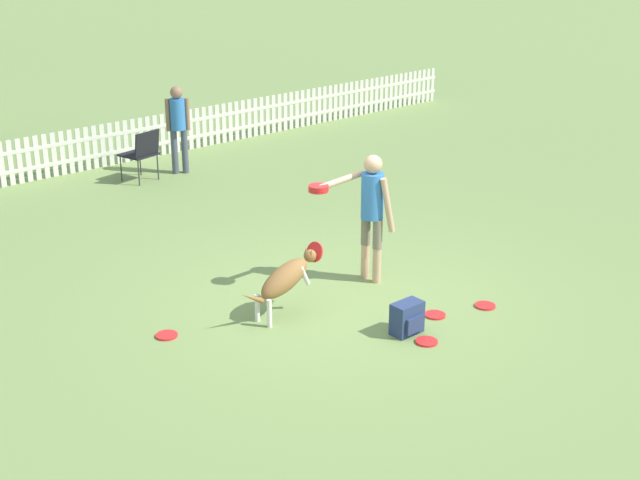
% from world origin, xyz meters
% --- Properties ---
extents(ground_plane, '(240.00, 240.00, 0.00)m').
position_xyz_m(ground_plane, '(0.00, 0.00, 0.00)').
color(ground_plane, olive).
extents(handler_person, '(1.00, 0.60, 1.64)m').
position_xyz_m(handler_person, '(0.59, 0.22, 1.03)').
color(handler_person, tan).
rests_on(handler_person, ground_plane).
extents(leaping_dog, '(1.22, 0.35, 0.78)m').
position_xyz_m(leaping_dog, '(-0.82, 0.12, 0.46)').
color(leaping_dog, olive).
rests_on(leaping_dog, ground_plane).
extents(frisbee_near_handler, '(0.24, 0.24, 0.02)m').
position_xyz_m(frisbee_near_handler, '(-0.10, -1.44, 0.01)').
color(frisbee_near_handler, red).
rests_on(frisbee_near_handler, ground_plane).
extents(frisbee_near_dog, '(0.24, 0.24, 0.02)m').
position_xyz_m(frisbee_near_dog, '(1.11, -1.26, 0.01)').
color(frisbee_near_dog, red).
rests_on(frisbee_near_dog, ground_plane).
extents(frisbee_midfield, '(0.24, 0.24, 0.02)m').
position_xyz_m(frisbee_midfield, '(0.47, -1.04, 0.01)').
color(frisbee_midfield, red).
rests_on(frisbee_midfield, ground_plane).
extents(frisbee_far_scatter, '(0.24, 0.24, 0.02)m').
position_xyz_m(frisbee_far_scatter, '(-2.17, 0.55, 0.01)').
color(frisbee_far_scatter, red).
rests_on(frisbee_far_scatter, ground_plane).
extents(backpack_on_grass, '(0.36, 0.25, 0.37)m').
position_xyz_m(backpack_on_grass, '(-0.10, -1.14, 0.18)').
color(backpack_on_grass, navy).
rests_on(backpack_on_grass, ground_plane).
extents(picket_fence, '(18.68, 0.04, 0.78)m').
position_xyz_m(picket_fence, '(0.00, 7.09, 0.39)').
color(picket_fence, silver).
rests_on(picket_fence, ground_plane).
extents(folding_chair_blue_left, '(0.62, 0.64, 0.90)m').
position_xyz_m(folding_chair_blue_left, '(0.63, 5.83, 0.54)').
color(folding_chair_blue_left, '#333338').
rests_on(folding_chair_blue_left, ground_plane).
extents(spectator_standing, '(0.38, 0.27, 1.55)m').
position_xyz_m(spectator_standing, '(1.38, 5.84, 0.93)').
color(spectator_standing, '#474C5B').
rests_on(spectator_standing, ground_plane).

